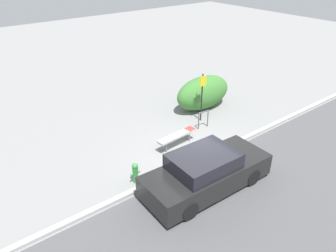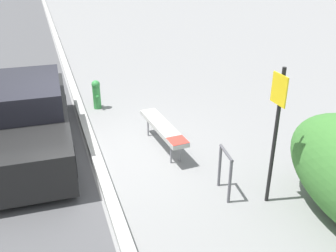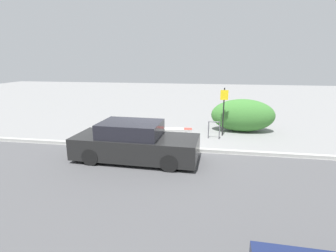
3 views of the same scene
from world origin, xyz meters
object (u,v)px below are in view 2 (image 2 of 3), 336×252
(bench, at_px, (163,128))
(fire_hydrant, at_px, (96,94))
(bike_rack, at_px, (225,169))
(sign_post, at_px, (276,126))
(parked_car_near, at_px, (25,119))

(bench, relative_size, fire_hydrant, 2.44)
(fire_hydrant, bearing_deg, bike_rack, 17.41)
(sign_post, relative_size, parked_car_near, 0.51)
(bike_rack, xyz_separation_m, fire_hydrant, (-4.52, -1.42, -0.09))
(bench, bearing_deg, fire_hydrant, -164.10)
(bench, xyz_separation_m, sign_post, (2.30, 1.05, 0.92))
(bench, bearing_deg, sign_post, 20.45)
(bike_rack, height_order, parked_car_near, parked_car_near)
(fire_hydrant, height_order, parked_car_near, parked_car_near)
(sign_post, bearing_deg, bench, -155.52)
(bike_rack, bearing_deg, parked_car_near, -132.12)
(bench, height_order, bike_rack, bike_rack)
(bike_rack, relative_size, fire_hydrant, 1.08)
(bench, distance_m, bike_rack, 1.95)
(sign_post, height_order, parked_car_near, sign_post)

